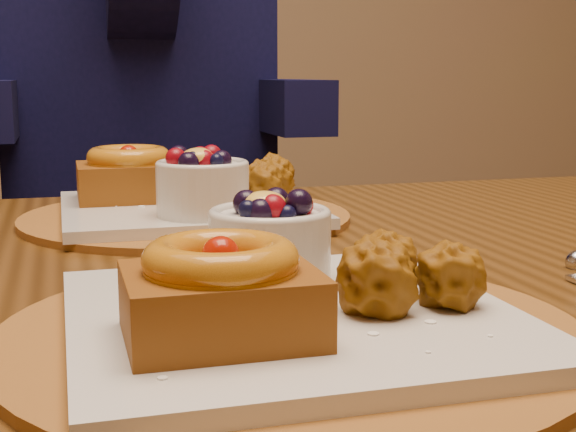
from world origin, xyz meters
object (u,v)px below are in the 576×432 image
object	(u,v)px
place_setting_far	(184,197)
chair_far	(151,291)
place_setting_near	(285,300)
dining_table	(225,344)
diner	(134,25)

from	to	relation	value
place_setting_far	chair_far	xyz separation A→B (m)	(0.03, 0.64, -0.28)
place_setting_near	chair_far	bearing A→B (deg)	88.70
place_setting_far	dining_table	bearing A→B (deg)	-89.03
place_setting_near	diner	distance (m)	1.04
place_setting_far	diner	xyz separation A→B (m)	(0.00, 0.58, 0.23)
place_setting_near	place_setting_far	xyz separation A→B (m)	(-0.00, 0.43, 0.00)
place_setting_near	diner	world-z (taller)	diner
place_setting_far	diner	bearing A→B (deg)	89.61
place_setting_near	diner	xyz separation A→B (m)	(0.00, 1.01, 0.23)
dining_table	diner	world-z (taller)	diner
dining_table	place_setting_near	world-z (taller)	place_setting_near
dining_table	diner	distance (m)	0.86
chair_far	diner	xyz separation A→B (m)	(-0.02, -0.06, 0.51)
dining_table	place_setting_near	distance (m)	0.24
place_setting_near	place_setting_far	size ratio (longest dim) A/B	1.00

